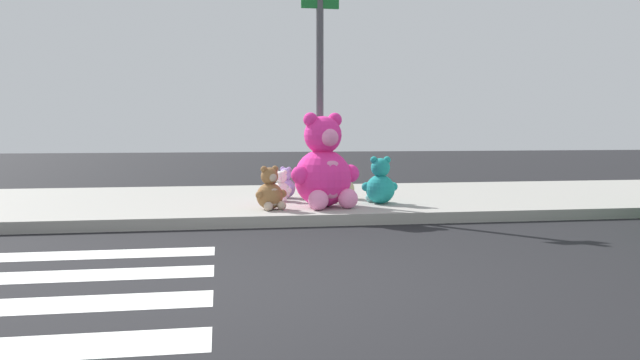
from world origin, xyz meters
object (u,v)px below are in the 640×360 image
sign_pole (320,89)px  plush_brown (270,192)px  plush_pink_large (324,169)px  plush_white (281,189)px  plush_tan (344,186)px  plush_teal (380,185)px  plush_lavender (285,185)px  plush_red (320,180)px

sign_pole → plush_brown: bearing=-137.5°
plush_pink_large → plush_white: plush_pink_large is taller
plush_pink_large → plush_tan: size_ratio=2.64×
sign_pole → plush_pink_large: (-0.04, -0.59, -1.17)m
plush_brown → plush_teal: bearing=14.4°
plush_lavender → plush_red: (0.58, 0.09, 0.08)m
sign_pole → plush_red: size_ratio=4.64×
plush_teal → plush_brown: size_ratio=1.17×
plush_pink_large → plush_white: bearing=123.3°
plush_red → plush_tan: bearing=-47.8°
plush_white → plush_teal: size_ratio=0.69×
plush_white → plush_lavender: plush_lavender is taller
plush_tan → plush_teal: bearing=-61.0°
plush_pink_large → plush_white: 1.03m
plush_tan → plush_teal: (0.40, -0.71, 0.08)m
plush_pink_large → plush_lavender: 1.36m
plush_pink_large → plush_brown: bearing=-168.9°
sign_pole → plush_teal: bearing=-20.3°
sign_pole → plush_tan: size_ratio=6.36×
plush_pink_large → plush_red: bearing=83.1°
plush_lavender → plush_pink_large: bearing=-71.7°
plush_red → plush_teal: bearing=-56.0°
sign_pole → plush_white: bearing=158.6°
plush_lavender → sign_pole: bearing=-55.9°
plush_pink_large → plush_teal: bearing=17.1°
plush_red → sign_pole: bearing=-99.2°
sign_pole → plush_red: sign_pole is taller
plush_lavender → plush_teal: plush_teal is taller
plush_brown → plush_pink_large: bearing=11.1°
sign_pole → plush_teal: size_ratio=4.58×
sign_pole → plush_tan: bearing=41.2°
plush_white → plush_brown: size_ratio=0.80×
plush_pink_large → sign_pole: bearing=86.3°
plush_white → plush_red: 0.88m
sign_pole → plush_pink_large: bearing=-93.7°
plush_tan → plush_teal: size_ratio=0.72×
plush_pink_large → plush_tan: (0.49, 0.99, -0.33)m
sign_pole → plush_brown: (-0.81, -0.74, -1.46)m
plush_tan → plush_lavender: bearing=163.5°
plush_lavender → plush_brown: (-0.35, -1.40, 0.04)m
plush_white → plush_red: (0.70, 0.54, 0.08)m
plush_teal → plush_brown: bearing=-165.6°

